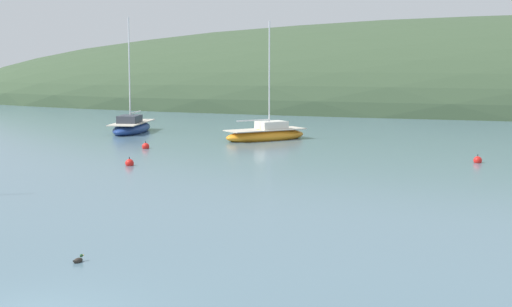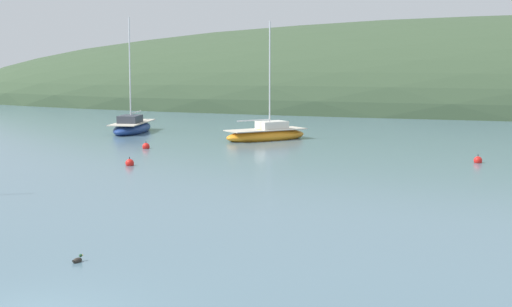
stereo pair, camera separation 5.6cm
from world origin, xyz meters
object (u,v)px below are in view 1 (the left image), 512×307
Objects in this scene: mooring_buoy_outer at (146,147)px; mooring_buoy_inner at (130,163)px; mooring_buoy_channel at (478,160)px; sailboat_cream_ketch at (266,134)px; sailboat_teal_outer at (132,127)px; duck_lead at (78,260)px.

mooring_buoy_outer is 1.00× the size of mooring_buoy_inner.
sailboat_cream_ketch is at bearing 148.53° from mooring_buoy_channel.
sailboat_cream_ketch is 14.58× the size of mooring_buoy_inner.
mooring_buoy_outer is (4.55, -8.80, -0.25)m from sailboat_teal_outer.
duck_lead is (12.55, -34.06, -0.32)m from sailboat_teal_outer.
mooring_buoy_outer is 19.10m from mooring_buoy_channel.
duck_lead is (2.17, -31.66, -0.31)m from sailboat_cream_ketch.
mooring_buoy_channel is (13.20, -8.08, -0.24)m from sailboat_cream_ketch.
mooring_buoy_inner is at bearing -162.61° from mooring_buoy_channel.
mooring_buoy_inner is at bearing -67.82° from sailboat_teal_outer.
mooring_buoy_inner is at bearing -74.80° from mooring_buoy_outer.
sailboat_teal_outer is (-10.38, 2.40, 0.01)m from sailboat_cream_ketch.
sailboat_teal_outer is 15.36× the size of mooring_buoy_outer.
mooring_buoy_channel and mooring_buoy_inner have the same top height.
mooring_buoy_channel is at bearing -31.47° from sailboat_cream_ketch.
duck_lead is (8.00, -25.26, -0.07)m from mooring_buoy_outer.
mooring_buoy_inner is (6.46, -15.84, -0.25)m from sailboat_teal_outer.
mooring_buoy_channel reaches higher than duck_lead.
sailboat_cream_ketch reaches higher than mooring_buoy_channel.
duck_lead is at bearing -86.08° from sailboat_cream_ketch.
mooring_buoy_inner reaches higher than duck_lead.
sailboat_cream_ketch is 14.00m from mooring_buoy_inner.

